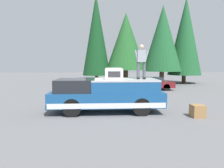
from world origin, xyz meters
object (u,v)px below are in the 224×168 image
(pickup_truck, at_px, (107,95))
(person_on_truck_bed, at_px, (141,61))
(parked_car_silver, at_px, (88,84))
(wooden_crate, at_px, (198,111))
(parked_car_maroon, at_px, (151,84))
(compressor_unit, at_px, (114,74))

(pickup_truck, relative_size, person_on_truck_bed, 3.28)
(parked_car_silver, distance_m, wooden_crate, 10.52)
(pickup_truck, bearing_deg, parked_car_maroon, -27.48)
(parked_car_maroon, distance_m, parked_car_silver, 5.73)
(person_on_truck_bed, distance_m, parked_car_silver, 8.62)
(pickup_truck, distance_m, compressor_unit, 1.13)
(compressor_unit, xyz_separation_m, parked_car_maroon, (8.40, -3.92, -1.35))
(compressor_unit, distance_m, wooden_crate, 4.21)
(parked_car_maroon, bearing_deg, pickup_truck, 152.52)
(parked_car_silver, bearing_deg, person_on_truck_bed, -157.92)
(parked_car_maroon, height_order, wooden_crate, parked_car_maroon)
(parked_car_maroon, relative_size, parked_car_silver, 1.00)
(compressor_unit, distance_m, person_on_truck_bed, 1.51)
(pickup_truck, xyz_separation_m, parked_car_maroon, (8.20, -4.26, -0.29))
(pickup_truck, height_order, compressor_unit, compressor_unit)
(person_on_truck_bed, bearing_deg, compressor_unit, 95.76)
(pickup_truck, distance_m, wooden_crate, 4.30)
(person_on_truck_bed, relative_size, parked_car_silver, 0.41)
(compressor_unit, distance_m, parked_car_maroon, 9.37)
(pickup_truck, xyz_separation_m, parked_car_silver, (7.72, 1.45, -0.29))
(compressor_unit, height_order, parked_car_maroon, compressor_unit)
(parked_car_silver, bearing_deg, parked_car_maroon, -85.16)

